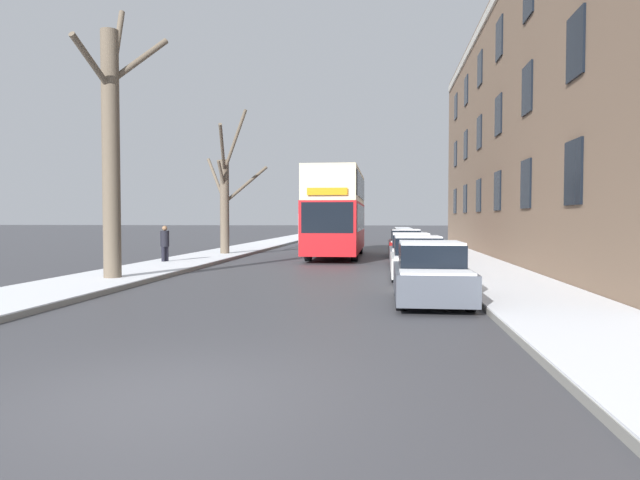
{
  "coord_description": "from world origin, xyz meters",
  "views": [
    {
      "loc": [
        2.6,
        -6.15,
        2.03
      ],
      "look_at": [
        -0.22,
        18.71,
        1.08
      ],
      "focal_mm": 32.0,
      "sensor_mm": 36.0,
      "label": 1
    }
  ],
  "objects_px": {
    "bare_tree_left_1": "(226,197)",
    "parked_car_3": "(406,244)",
    "double_decker_bus": "(337,209)",
    "parked_car_2": "(411,251)",
    "parked_car_0": "(431,275)",
    "oncoming_van": "(316,228)",
    "pedestrian_left_sidewalk": "(165,243)",
    "bare_tree_left_0": "(112,146)",
    "parked_car_1": "(418,259)"
  },
  "relations": [
    {
      "from": "bare_tree_left_0",
      "to": "parked_car_0",
      "type": "relative_size",
      "value": 2.28
    },
    {
      "from": "oncoming_van",
      "to": "bare_tree_left_1",
      "type": "bearing_deg",
      "value": -103.03
    },
    {
      "from": "parked_car_2",
      "to": "parked_car_3",
      "type": "relative_size",
      "value": 1.0
    },
    {
      "from": "parked_car_0",
      "to": "double_decker_bus",
      "type": "bearing_deg",
      "value": 102.69
    },
    {
      "from": "bare_tree_left_0",
      "to": "oncoming_van",
      "type": "xyz_separation_m",
      "value": [
        3.32,
        26.39,
        -3.04
      ]
    },
    {
      "from": "double_decker_bus",
      "to": "parked_car_3",
      "type": "distance_m",
      "value": 4.09
    },
    {
      "from": "bare_tree_left_1",
      "to": "oncoming_van",
      "type": "relative_size",
      "value": 1.4
    },
    {
      "from": "parked_car_3",
      "to": "parked_car_2",
      "type": "bearing_deg",
      "value": -90.0
    },
    {
      "from": "bare_tree_left_0",
      "to": "pedestrian_left_sidewalk",
      "type": "relative_size",
      "value": 5.28
    },
    {
      "from": "double_decker_bus",
      "to": "parked_car_3",
      "type": "relative_size",
      "value": 2.2
    },
    {
      "from": "bare_tree_left_0",
      "to": "bare_tree_left_1",
      "type": "distance_m",
      "value": 12.59
    },
    {
      "from": "bare_tree_left_1",
      "to": "oncoming_van",
      "type": "xyz_separation_m",
      "value": [
        3.2,
        13.85,
        -1.92
      ]
    },
    {
      "from": "parked_car_3",
      "to": "oncoming_van",
      "type": "xyz_separation_m",
      "value": [
        -6.35,
        13.17,
        0.6
      ]
    },
    {
      "from": "parked_car_0",
      "to": "parked_car_2",
      "type": "height_order",
      "value": "parked_car_0"
    },
    {
      "from": "parked_car_0",
      "to": "parked_car_2",
      "type": "xyz_separation_m",
      "value": [
        -0.0,
        10.67,
        -0.03
      ]
    },
    {
      "from": "double_decker_bus",
      "to": "parked_car_3",
      "type": "xyz_separation_m",
      "value": [
        3.61,
        0.52,
        -1.85
      ]
    },
    {
      "from": "double_decker_bus",
      "to": "parked_car_1",
      "type": "relative_size",
      "value": 2.57
    },
    {
      "from": "parked_car_1",
      "to": "double_decker_bus",
      "type": "bearing_deg",
      "value": 108.89
    },
    {
      "from": "bare_tree_left_1",
      "to": "parked_car_2",
      "type": "xyz_separation_m",
      "value": [
        9.56,
        -5.22,
        -2.54
      ]
    },
    {
      "from": "double_decker_bus",
      "to": "oncoming_van",
      "type": "distance_m",
      "value": 14.02
    },
    {
      "from": "bare_tree_left_0",
      "to": "oncoming_van",
      "type": "relative_size",
      "value": 1.65
    },
    {
      "from": "parked_car_0",
      "to": "pedestrian_left_sidewalk",
      "type": "bearing_deg",
      "value": 136.67
    },
    {
      "from": "parked_car_1",
      "to": "oncoming_van",
      "type": "height_order",
      "value": "oncoming_van"
    },
    {
      "from": "bare_tree_left_0",
      "to": "parked_car_1",
      "type": "bearing_deg",
      "value": 12.51
    },
    {
      "from": "parked_car_3",
      "to": "pedestrian_left_sidewalk",
      "type": "bearing_deg",
      "value": -148.36
    },
    {
      "from": "bare_tree_left_1",
      "to": "parked_car_1",
      "type": "xyz_separation_m",
      "value": [
        9.56,
        -10.4,
        -2.53
      ]
    },
    {
      "from": "double_decker_bus",
      "to": "parked_car_3",
      "type": "height_order",
      "value": "double_decker_bus"
    },
    {
      "from": "parked_car_0",
      "to": "parked_car_1",
      "type": "relative_size",
      "value": 1.01
    },
    {
      "from": "bare_tree_left_0",
      "to": "pedestrian_left_sidewalk",
      "type": "distance_m",
      "value": 7.54
    },
    {
      "from": "parked_car_2",
      "to": "oncoming_van",
      "type": "bearing_deg",
      "value": 108.42
    },
    {
      "from": "bare_tree_left_0",
      "to": "bare_tree_left_1",
      "type": "relative_size",
      "value": 1.18
    },
    {
      "from": "bare_tree_left_0",
      "to": "parked_car_3",
      "type": "bearing_deg",
      "value": 53.82
    },
    {
      "from": "bare_tree_left_0",
      "to": "parked_car_0",
      "type": "bearing_deg",
      "value": -19.08
    },
    {
      "from": "pedestrian_left_sidewalk",
      "to": "bare_tree_left_1",
      "type": "bearing_deg",
      "value": 16.18
    },
    {
      "from": "pedestrian_left_sidewalk",
      "to": "double_decker_bus",
      "type": "bearing_deg",
      "value": -22.8
    },
    {
      "from": "parked_car_0",
      "to": "bare_tree_left_0",
      "type": "bearing_deg",
      "value": 160.92
    },
    {
      "from": "parked_car_1",
      "to": "parked_car_3",
      "type": "bearing_deg",
      "value": 90.0
    },
    {
      "from": "parked_car_2",
      "to": "oncoming_van",
      "type": "xyz_separation_m",
      "value": [
        -6.35,
        19.07,
        0.62
      ]
    },
    {
      "from": "oncoming_van",
      "to": "bare_tree_left_0",
      "type": "bearing_deg",
      "value": -97.17
    },
    {
      "from": "bare_tree_left_1",
      "to": "parked_car_3",
      "type": "relative_size",
      "value": 1.67
    },
    {
      "from": "bare_tree_left_0",
      "to": "double_decker_bus",
      "type": "distance_m",
      "value": 14.19
    },
    {
      "from": "parked_car_0",
      "to": "oncoming_van",
      "type": "bearing_deg",
      "value": 102.05
    },
    {
      "from": "bare_tree_left_1",
      "to": "pedestrian_left_sidewalk",
      "type": "xyz_separation_m",
      "value": [
        -1.07,
        -5.86,
        -2.25
      ]
    },
    {
      "from": "parked_car_1",
      "to": "pedestrian_left_sidewalk",
      "type": "bearing_deg",
      "value": 156.89
    },
    {
      "from": "double_decker_bus",
      "to": "oncoming_van",
      "type": "bearing_deg",
      "value": 101.3
    },
    {
      "from": "parked_car_0",
      "to": "parked_car_3",
      "type": "xyz_separation_m",
      "value": [
        -0.0,
        16.57,
        -0.0
      ]
    },
    {
      "from": "double_decker_bus",
      "to": "parked_car_2",
      "type": "distance_m",
      "value": 6.75
    },
    {
      "from": "double_decker_bus",
      "to": "pedestrian_left_sidewalk",
      "type": "relative_size",
      "value": 5.88
    },
    {
      "from": "parked_car_2",
      "to": "pedestrian_left_sidewalk",
      "type": "relative_size",
      "value": 2.67
    },
    {
      "from": "parked_car_2",
      "to": "parked_car_3",
      "type": "xyz_separation_m",
      "value": [
        0.0,
        5.9,
        0.02
      ]
    }
  ]
}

